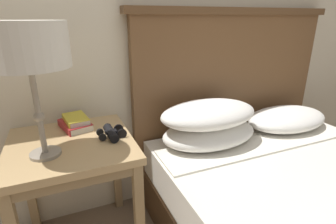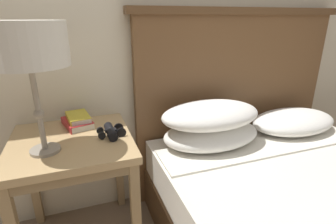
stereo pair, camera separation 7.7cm
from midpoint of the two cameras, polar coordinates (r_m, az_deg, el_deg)
wall_back at (r=1.65m, az=-1.15°, el=22.97°), size 8.00×0.06×2.60m
nightstand at (r=1.41m, az=-18.47°, el=-8.80°), size 0.58×0.58×0.65m
bed at (r=1.56m, az=31.10°, el=-19.36°), size 1.49×1.86×1.27m
table_lamp at (r=1.16m, az=-26.67°, el=12.57°), size 0.31×0.31×0.56m
book_on_nightstand at (r=1.51m, az=-17.82°, el=-2.29°), size 0.17×0.22×0.04m
book_stacked_on_top at (r=1.51m, az=-17.68°, el=-1.08°), size 0.14×0.20×0.03m
binoculars_pair at (r=1.35m, az=-10.72°, el=-4.19°), size 0.14×0.16×0.05m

